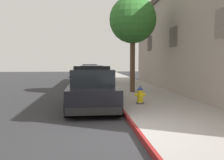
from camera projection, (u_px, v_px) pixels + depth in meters
name	position (u px, v px, depth m)	size (l,w,h in m)	color
ground_plane	(40.00, 92.00, 15.64)	(34.36, 60.00, 0.20)	#2B2B2D
sidewalk_pavement	(133.00, 89.00, 16.25)	(3.45, 60.00, 0.15)	gray
curb_painted_edge	(106.00, 89.00, 16.07)	(0.08, 60.00, 0.15)	maroon
police_cruiser	(92.00, 89.00, 9.96)	(1.94, 4.84, 1.68)	black
parked_car_silver_ahead	(92.00, 76.00, 19.24)	(1.94, 4.84, 1.56)	navy
parked_car_dark_far	(90.00, 71.00, 28.75)	(1.94, 4.84, 1.56)	#B2B5BA
fire_hydrant	(140.00, 95.00, 9.92)	(0.44, 0.40, 0.76)	#4C4C51
street_tree	(133.00, 20.00, 13.54)	(2.60, 2.60, 5.33)	brown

